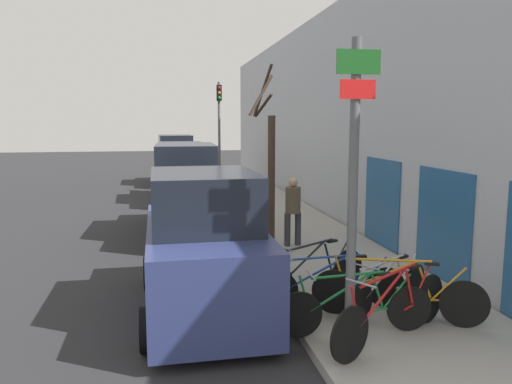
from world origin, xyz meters
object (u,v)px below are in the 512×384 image
(bicycle_5, at_px, (314,274))
(parked_car_2, at_px, (183,174))
(parked_car_1, at_px, (186,194))
(pedestrian_near, at_px, (293,207))
(bicycle_2, at_px, (397,294))
(bicycle_4, at_px, (332,285))
(street_tree, at_px, (270,172))
(parked_car_3, at_px, (176,162))
(traffic_light, at_px, (219,122))
(bicycle_1, at_px, (355,308))
(parked_car_0, at_px, (204,249))
(signpost, at_px, (353,190))
(bicycle_3, at_px, (389,288))
(bicycle_0, at_px, (393,311))

(bicycle_5, xyz_separation_m, parked_car_2, (-1.64, 11.77, 0.49))
(parked_car_1, height_order, pedestrian_near, parked_car_1)
(bicycle_2, height_order, bicycle_4, bicycle_2)
(bicycle_4, relative_size, street_tree, 0.57)
(parked_car_3, relative_size, traffic_light, 1.01)
(bicycle_1, relative_size, parked_car_0, 0.54)
(parked_car_3, relative_size, pedestrian_near, 2.82)
(pedestrian_near, bearing_deg, bicycle_2, -95.82)
(bicycle_5, bearing_deg, signpost, 150.56)
(pedestrian_near, xyz_separation_m, traffic_light, (-0.64, 9.32, 1.96))
(bicycle_2, distance_m, parked_car_2, 13.19)
(bicycle_5, height_order, parked_car_0, parked_car_0)
(bicycle_5, distance_m, parked_car_3, 17.33)
(bicycle_2, distance_m, bicycle_3, 0.40)
(parked_car_2, bearing_deg, parked_car_3, 88.09)
(parked_car_1, xyz_separation_m, parked_car_3, (0.05, 11.37, -0.02))
(bicycle_1, distance_m, street_tree, 4.70)
(parked_car_1, bearing_deg, signpost, -76.49)
(bicycle_4, height_order, parked_car_0, parked_car_0)
(parked_car_0, bearing_deg, bicycle_2, -25.06)
(bicycle_4, xyz_separation_m, bicycle_5, (-0.13, 0.55, 0.02))
(bicycle_4, relative_size, parked_car_3, 0.52)
(bicycle_5, xyz_separation_m, pedestrian_near, (0.56, 3.46, 0.53))
(bicycle_4, bearing_deg, parked_car_1, 20.96)
(signpost, distance_m, parked_car_2, 13.83)
(bicycle_4, relative_size, parked_car_2, 0.50)
(bicycle_4, distance_m, parked_car_1, 6.72)
(bicycle_1, distance_m, parked_car_2, 13.40)
(bicycle_5, relative_size, parked_car_0, 0.51)
(bicycle_4, bearing_deg, traffic_light, 5.02)
(bicycle_1, relative_size, bicycle_4, 0.94)
(parked_car_0, bearing_deg, bicycle_3, -17.56)
(bicycle_0, height_order, street_tree, street_tree)
(bicycle_2, relative_size, bicycle_4, 0.96)
(bicycle_2, relative_size, parked_car_3, 0.50)
(signpost, relative_size, traffic_light, 0.86)
(bicycle_4, relative_size, parked_car_0, 0.57)
(bicycle_2, distance_m, street_tree, 4.48)
(bicycle_4, relative_size, pedestrian_near, 1.46)
(bicycle_0, relative_size, bicycle_3, 1.23)
(parked_car_1, relative_size, pedestrian_near, 2.94)
(bicycle_3, bearing_deg, traffic_light, -26.73)
(bicycle_0, distance_m, parked_car_3, 19.18)
(bicycle_2, xyz_separation_m, pedestrian_near, (-0.35, 4.63, 0.52))
(bicycle_2, relative_size, pedestrian_near, 1.41)
(bicycle_4, xyz_separation_m, pedestrian_near, (0.43, 4.01, 0.55))
(bicycle_4, height_order, traffic_light, traffic_light)
(signpost, height_order, bicycle_3, signpost)
(bicycle_2, xyz_separation_m, bicycle_5, (-0.91, 1.17, -0.00))
(bicycle_2, height_order, parked_car_0, parked_car_0)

